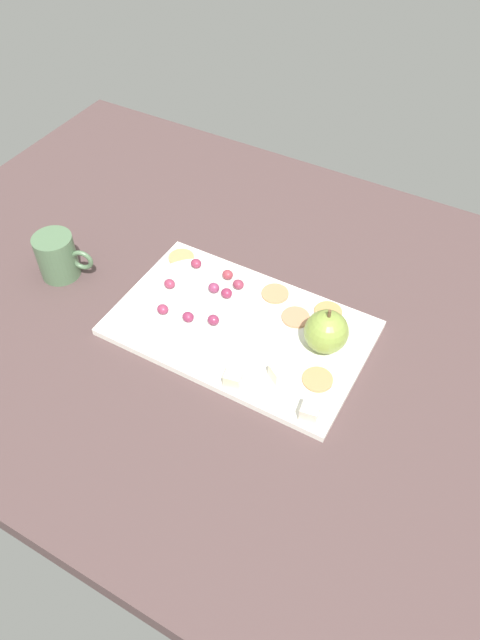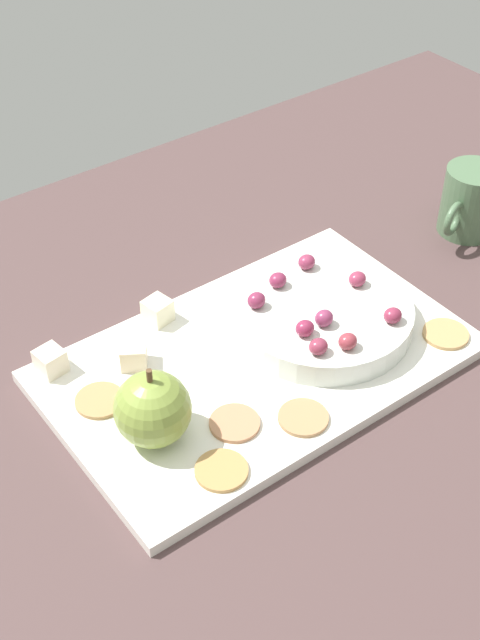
{
  "view_description": "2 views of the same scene",
  "coord_description": "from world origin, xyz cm",
  "px_view_note": "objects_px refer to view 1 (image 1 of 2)",
  "views": [
    {
      "loc": [
        34.21,
        -57.36,
        75.13
      ],
      "look_at": [
        4.08,
        -3.96,
        7.46
      ],
      "focal_mm": 33.15,
      "sensor_mm": 36.0,
      "label": 1
    },
    {
      "loc": [
        41.32,
        44.22,
        62.19
      ],
      "look_at": [
        3.74,
        -6.19,
        8.15
      ],
      "focal_mm": 48.56,
      "sensor_mm": 36.0,
      "label": 2
    }
  ],
  "objects_px": {
    "grape_8": "(238,284)",
    "cracker_0": "(296,317)",
    "cracker_2": "(328,312)",
    "grape_5": "(214,288)",
    "cheese_cube_2": "(279,373)",
    "grape_7": "(170,284)",
    "grape_0": "(188,317)",
    "grape_1": "(196,263)",
    "serving_dish": "(197,302)",
    "cheese_cube_0": "(233,378)",
    "grape_3": "(213,320)",
    "cracker_3": "(318,379)",
    "platter": "(240,328)",
    "cup": "(58,256)",
    "apple_whole": "(326,332)",
    "cheese_cube_1": "(310,412)",
    "cracker_4": "(275,294)",
    "cracker_1": "(181,258)",
    "grape_4": "(228,275)",
    "grape_2": "(227,294)",
    "grape_6": "(163,309)"
  },
  "relations": [
    {
      "from": "serving_dish",
      "to": "cracker_0",
      "type": "distance_m",
      "value": 0.16
    },
    {
      "from": "cheese_cube_2",
      "to": "cracker_3",
      "type": "xyz_separation_m",
      "value": [
        0.05,
        0.02,
        -0.01
      ]
    },
    {
      "from": "cracker_1",
      "to": "cheese_cube_1",
      "type": "bearing_deg",
      "value": -29.23
    },
    {
      "from": "cracker_2",
      "to": "cracker_4",
      "type": "relative_size",
      "value": 1.0
    },
    {
      "from": "grape_5",
      "to": "grape_7",
      "type": "height_order",
      "value": "grape_5"
    },
    {
      "from": "cheese_cube_0",
      "to": "grape_0",
      "type": "xyz_separation_m",
      "value": [
        -0.11,
        0.05,
        0.02
      ]
    },
    {
      "from": "platter",
      "to": "cracker_0",
      "type": "bearing_deg",
      "value": 39.42
    },
    {
      "from": "cracker_1",
      "to": "grape_8",
      "type": "bearing_deg",
      "value": -14.99
    },
    {
      "from": "grape_5",
      "to": "cheese_cube_1",
      "type": "bearing_deg",
      "value": -28.54
    },
    {
      "from": "cracker_1",
      "to": "grape_5",
      "type": "relative_size",
      "value": 2.46
    },
    {
      "from": "grape_5",
      "to": "cracker_3",
      "type": "bearing_deg",
      "value": -16.12
    },
    {
      "from": "cheese_cube_1",
      "to": "cracker_0",
      "type": "height_order",
      "value": "cheese_cube_1"
    },
    {
      "from": "apple_whole",
      "to": "cheese_cube_2",
      "type": "relative_size",
      "value": 2.76
    },
    {
      "from": "cracker_2",
      "to": "grape_3",
      "type": "relative_size",
      "value": 2.46
    },
    {
      "from": "grape_3",
      "to": "grape_8",
      "type": "height_order",
      "value": "grape_3"
    },
    {
      "from": "grape_4",
      "to": "grape_7",
      "type": "relative_size",
      "value": 1.0
    },
    {
      "from": "cheese_cube_0",
      "to": "grape_3",
      "type": "height_order",
      "value": "grape_3"
    },
    {
      "from": "grape_6",
      "to": "grape_8",
      "type": "relative_size",
      "value": 1.0
    },
    {
      "from": "grape_0",
      "to": "grape_5",
      "type": "height_order",
      "value": "grape_5"
    },
    {
      "from": "serving_dish",
      "to": "grape_6",
      "type": "xyz_separation_m",
      "value": [
        -0.03,
        -0.06,
        0.02
      ]
    },
    {
      "from": "platter",
      "to": "cheese_cube_2",
      "type": "bearing_deg",
      "value": -31.46
    },
    {
      "from": "cheese_cube_2",
      "to": "cracker_4",
      "type": "relative_size",
      "value": 0.54
    },
    {
      "from": "platter",
      "to": "cracker_3",
      "type": "relative_size",
      "value": 8.77
    },
    {
      "from": "serving_dish",
      "to": "cheese_cube_0",
      "type": "relative_size",
      "value": 7.36
    },
    {
      "from": "cheese_cube_2",
      "to": "grape_5",
      "type": "bearing_deg",
      "value": 152.24
    },
    {
      "from": "grape_3",
      "to": "cracker_4",
      "type": "bearing_deg",
      "value": 71.01
    },
    {
      "from": "apple_whole",
      "to": "cracker_3",
      "type": "distance_m",
      "value": 0.07
    },
    {
      "from": "cheese_cube_0",
      "to": "cracker_0",
      "type": "height_order",
      "value": "cheese_cube_0"
    },
    {
      "from": "grape_3",
      "to": "grape_8",
      "type": "relative_size",
      "value": 1.0
    },
    {
      "from": "grape_1",
      "to": "grape_5",
      "type": "height_order",
      "value": "grape_5"
    },
    {
      "from": "cracker_3",
      "to": "cracker_2",
      "type": "bearing_deg",
      "value": 107.3
    },
    {
      "from": "grape_0",
      "to": "cheese_cube_1",
      "type": "bearing_deg",
      "value": -12.56
    },
    {
      "from": "grape_3",
      "to": "grape_5",
      "type": "relative_size",
      "value": 1.0
    },
    {
      "from": "grape_1",
      "to": "serving_dish",
      "type": "bearing_deg",
      "value": -57.84
    },
    {
      "from": "grape_8",
      "to": "cracker_0",
      "type": "bearing_deg",
      "value": 4.14
    },
    {
      "from": "cracker_2",
      "to": "cracker_3",
      "type": "distance_m",
      "value": 0.14
    },
    {
      "from": "cheese_cube_1",
      "to": "grape_4",
      "type": "bearing_deg",
      "value": 144.24
    },
    {
      "from": "apple_whole",
      "to": "cracker_2",
      "type": "distance_m",
      "value": 0.08
    },
    {
      "from": "cracker_2",
      "to": "grape_5",
      "type": "bearing_deg",
      "value": -157.72
    },
    {
      "from": "cracker_0",
      "to": "cracker_4",
      "type": "relative_size",
      "value": 1.0
    },
    {
      "from": "cup",
      "to": "grape_7",
      "type": "bearing_deg",
      "value": 9.38
    },
    {
      "from": "cracker_4",
      "to": "grape_2",
      "type": "xyz_separation_m",
      "value": [
        -0.05,
        -0.07,
        0.03
      ]
    },
    {
      "from": "grape_7",
      "to": "grape_2",
      "type": "bearing_deg",
      "value": 15.94
    },
    {
      "from": "cracker_2",
      "to": "apple_whole",
      "type": "bearing_deg",
      "value": -71.19
    },
    {
      "from": "platter",
      "to": "cup",
      "type": "relative_size",
      "value": 4.09
    },
    {
      "from": "platter",
      "to": "cracker_4",
      "type": "height_order",
      "value": "cracker_4"
    },
    {
      "from": "cracker_3",
      "to": "grape_4",
      "type": "xyz_separation_m",
      "value": [
        -0.21,
        0.1,
        0.03
      ]
    },
    {
      "from": "cheese_cube_0",
      "to": "grape_8",
      "type": "xyz_separation_m",
      "value": [
        -0.08,
        0.15,
        0.02
      ]
    },
    {
      "from": "cracker_1",
      "to": "cup",
      "type": "distance_m",
      "value": 0.21
    },
    {
      "from": "grape_5",
      "to": "cheese_cube_0",
      "type": "bearing_deg",
      "value": -49.4
    }
  ]
}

